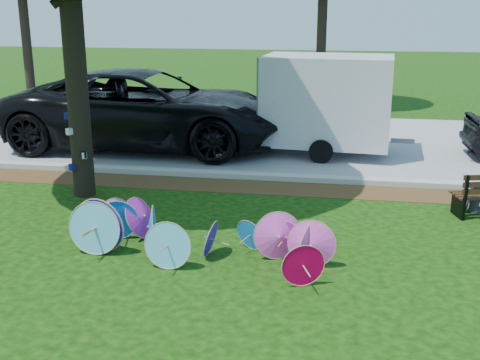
% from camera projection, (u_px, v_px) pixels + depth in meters
% --- Properties ---
extents(ground, '(90.00, 90.00, 0.00)m').
position_uv_depth(ground, '(184.00, 274.00, 8.90)').
color(ground, black).
rests_on(ground, ground).
extents(mulch_strip, '(90.00, 1.00, 0.01)m').
position_uv_depth(mulch_strip, '(236.00, 186.00, 13.16)').
color(mulch_strip, '#472D16').
rests_on(mulch_strip, ground).
extents(curb, '(90.00, 0.30, 0.12)m').
position_uv_depth(curb, '(242.00, 175.00, 13.81)').
color(curb, '#B7B5AD').
rests_on(curb, ground).
extents(street, '(90.00, 8.00, 0.01)m').
position_uv_depth(street, '(264.00, 139.00, 17.75)').
color(street, gray).
rests_on(street, ground).
extents(parasol_pile, '(4.24, 2.02, 0.92)m').
position_uv_depth(parasol_pile, '(184.00, 232.00, 9.53)').
color(parasol_pile, '#1479E8').
rests_on(parasol_pile, ground).
extents(black_van, '(7.68, 3.58, 2.13)m').
position_uv_depth(black_van, '(147.00, 109.00, 16.47)').
color(black_van, black).
rests_on(black_van, ground).
extents(cargo_trailer, '(3.39, 2.30, 2.87)m').
position_uv_depth(cargo_trailer, '(327.00, 100.00, 15.66)').
color(cargo_trailer, silver).
rests_on(cargo_trailer, ground).
extents(person_left, '(0.45, 0.35, 1.10)m').
position_uv_depth(person_left, '(477.00, 185.00, 11.38)').
color(person_left, '#37394C').
rests_on(person_left, ground).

